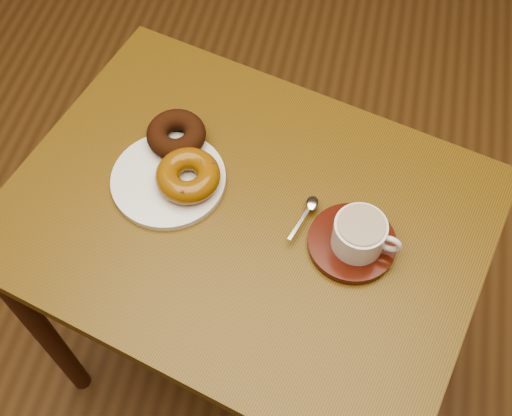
% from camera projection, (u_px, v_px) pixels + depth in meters
% --- Properties ---
extents(cafe_table, '(0.93, 0.79, 0.76)m').
position_uv_depth(cafe_table, '(246.00, 245.00, 1.20)').
color(cafe_table, brown).
rests_on(cafe_table, ground).
extents(donut_plate, '(0.23, 0.23, 0.01)m').
position_uv_depth(donut_plate, '(169.00, 180.00, 1.12)').
color(donut_plate, silver).
rests_on(donut_plate, cafe_table).
extents(donut_cinnamon, '(0.14, 0.14, 0.04)m').
position_uv_depth(donut_cinnamon, '(176.00, 134.00, 1.14)').
color(donut_cinnamon, black).
rests_on(donut_cinnamon, donut_plate).
extents(donut_caramel, '(0.15, 0.15, 0.04)m').
position_uv_depth(donut_caramel, '(188.00, 176.00, 1.09)').
color(donut_caramel, brown).
rests_on(donut_caramel, donut_plate).
extents(saucer, '(0.16, 0.16, 0.02)m').
position_uv_depth(saucer, '(352.00, 243.00, 1.05)').
color(saucer, '#3C1008').
rests_on(saucer, cafe_table).
extents(coffee_cup, '(0.11, 0.09, 0.06)m').
position_uv_depth(coffee_cup, '(360.00, 234.00, 1.02)').
color(coffee_cup, silver).
rests_on(coffee_cup, saucer).
extents(teaspoon, '(0.04, 0.09, 0.01)m').
position_uv_depth(teaspoon, '(310.00, 207.00, 1.08)').
color(teaspoon, silver).
rests_on(teaspoon, saucer).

